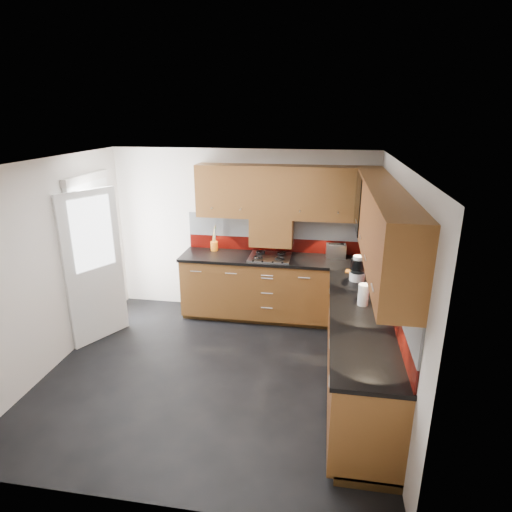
% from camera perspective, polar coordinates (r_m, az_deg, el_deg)
% --- Properties ---
extents(room, '(4.00, 3.80, 2.64)m').
position_cam_1_polar(room, '(4.53, -6.20, 0.84)').
color(room, black).
extents(base_cabinets, '(2.70, 3.20, 0.95)m').
position_cam_1_polar(base_cabinets, '(5.44, 7.25, -8.13)').
color(base_cabinets, brown).
rests_on(base_cabinets, room).
extents(countertop, '(2.72, 3.22, 0.04)m').
position_cam_1_polar(countertop, '(5.23, 7.31, -3.46)').
color(countertop, black).
rests_on(countertop, base_cabinets).
extents(backsplash, '(2.70, 3.20, 0.54)m').
position_cam_1_polar(backsplash, '(5.34, 9.92, 0.19)').
color(backsplash, maroon).
rests_on(backsplash, countertop).
extents(upper_cabinets, '(2.50, 3.20, 0.72)m').
position_cam_1_polar(upper_cabinets, '(5.04, 9.78, 6.50)').
color(upper_cabinets, brown).
rests_on(upper_cabinets, room).
extents(extractor_hood, '(0.60, 0.33, 0.40)m').
position_cam_1_polar(extractor_hood, '(6.04, 2.09, 3.32)').
color(extractor_hood, brown).
rests_on(extractor_hood, room).
extents(glass_cabinet, '(0.32, 0.80, 0.66)m').
position_cam_1_polar(glass_cabinet, '(5.34, 15.00, 7.10)').
color(glass_cabinet, black).
rests_on(glass_cabinet, room).
extents(back_door, '(0.42, 1.19, 2.04)m').
position_cam_1_polar(back_door, '(6.01, -20.70, -0.46)').
color(back_door, white).
rests_on(back_door, room).
extents(gas_hob, '(0.58, 0.51, 0.04)m').
position_cam_1_polar(gas_hob, '(5.98, 1.85, -0.10)').
color(gas_hob, silver).
rests_on(gas_hob, countertop).
extents(utensil_pot, '(0.11, 0.11, 0.38)m').
position_cam_1_polar(utensil_pot, '(6.31, -5.59, 1.53)').
color(utensil_pot, orange).
rests_on(utensil_pot, countertop).
extents(toaster, '(0.28, 0.18, 0.20)m').
position_cam_1_polar(toaster, '(6.08, 10.61, 0.69)').
color(toaster, silver).
rests_on(toaster, countertop).
extents(food_processor, '(0.19, 0.19, 0.31)m').
position_cam_1_polar(food_processor, '(5.29, 13.39, -1.73)').
color(food_processor, white).
rests_on(food_processor, countertop).
extents(paper_towel, '(0.12, 0.12, 0.23)m').
position_cam_1_polar(paper_towel, '(4.64, 14.11, -5.03)').
color(paper_towel, white).
rests_on(paper_towel, countertop).
extents(orange_cloth, '(0.14, 0.13, 0.01)m').
position_cam_1_polar(orange_cloth, '(5.58, 12.50, -2.03)').
color(orange_cloth, orange).
rests_on(orange_cloth, countertop).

